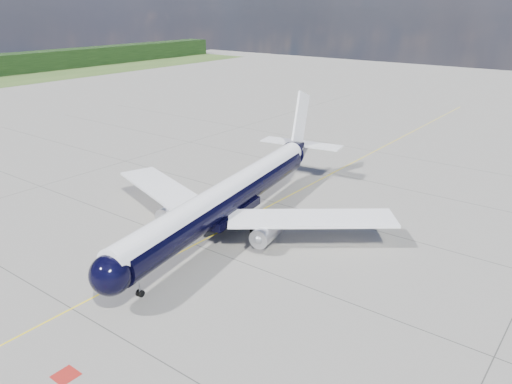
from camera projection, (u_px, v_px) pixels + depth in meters
ground at (297, 192)px, 68.18m from camera, size 320.00×320.00×0.00m
taxiway_centerline at (276, 203)px, 64.45m from camera, size 0.16×160.00×0.01m
red_marking at (66, 375)px, 34.53m from camera, size 1.60×1.60×0.01m
main_airliner at (232, 195)px, 55.95m from camera, size 36.17×44.48×12.90m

